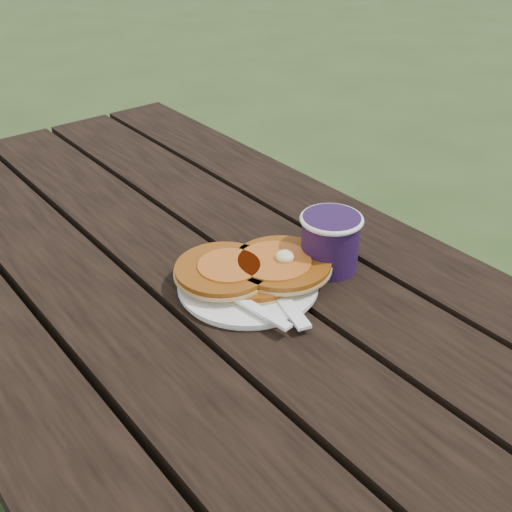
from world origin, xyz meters
TOP-DOWN VIEW (x-y plane):
  - picnic_table at (0.00, 0.00)m, footprint 1.36×1.80m
  - plate at (0.04, 0.09)m, footprint 0.22×0.22m
  - pancake_stack at (0.06, 0.09)m, footprint 0.22×0.19m
  - knife at (0.06, 0.04)m, footprint 0.07×0.18m
  - fork at (0.00, 0.02)m, footprint 0.05×0.16m
  - coffee_cup at (0.17, 0.06)m, footprint 0.10×0.10m

SIDE VIEW (x-z plane):
  - picnic_table at x=0.00m, z-range -0.01..0.74m
  - plate at x=0.04m, z-range 0.75..0.76m
  - knife at x=0.06m, z-range 0.76..0.76m
  - fork at x=0.00m, z-range 0.77..0.77m
  - pancake_stack at x=0.06m, z-range 0.76..0.79m
  - coffee_cup at x=0.17m, z-range 0.76..0.84m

